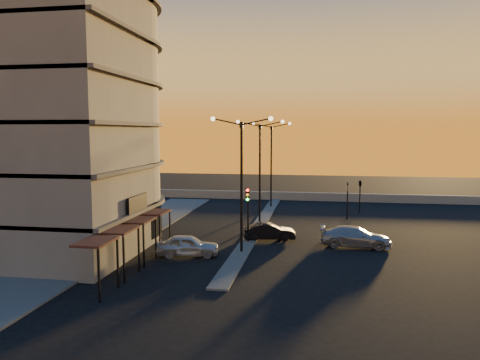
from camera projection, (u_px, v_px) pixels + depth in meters
name	position (u px, v px, depth m)	size (l,w,h in m)	color
ground	(241.00, 253.00, 32.79)	(120.00, 120.00, 0.00)	black
sidewalk_west	(124.00, 234.00, 38.46)	(5.00, 40.00, 0.12)	#464643
median	(260.00, 224.00, 42.58)	(1.20, 36.00, 0.12)	#464643
parapet	(292.00, 196.00, 57.89)	(44.00, 0.50, 1.00)	slate
building	(52.00, 84.00, 33.92)	(14.35, 17.08, 25.00)	#67625B
streetlamp_near	(242.00, 174.00, 32.21)	(4.32, 0.32, 9.51)	black
streetlamp_mid	(260.00, 164.00, 42.01)	(4.32, 0.32, 9.51)	black
streetlamp_far	(271.00, 158.00, 51.82)	(4.32, 0.32, 9.51)	black
traffic_light_main	(248.00, 206.00, 35.30)	(0.28, 0.44, 4.25)	black
signal_east_a	(347.00, 200.00, 44.97)	(0.13, 0.16, 3.60)	black
signal_east_b	(360.00, 184.00, 48.52)	(0.42, 1.99, 3.60)	black
car_hatchback	(188.00, 245.00, 31.94)	(1.73, 4.30, 1.46)	silver
car_sedan	(269.00, 232.00, 36.65)	(1.40, 4.03, 1.33)	black
car_wagon	(355.00, 237.00, 34.45)	(2.10, 5.17, 1.50)	#9A9CA1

